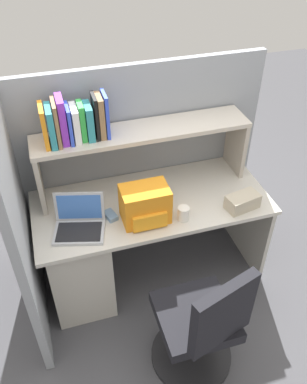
% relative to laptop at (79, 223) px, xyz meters
% --- Properties ---
extents(ground_plane, '(8.00, 8.00, 0.00)m').
position_rel_laptop_xyz_m(ground_plane, '(0.51, 0.12, -0.78)').
color(ground_plane, '#4C4C51').
extents(desk, '(1.60, 0.70, 0.73)m').
position_rel_laptop_xyz_m(desk, '(0.12, 0.12, -0.38)').
color(desk, beige).
rests_on(desk, ground_plane).
extents(cubicle_partition_rear, '(1.84, 0.05, 1.55)m').
position_rel_laptop_xyz_m(cubicle_partition_rear, '(0.51, 0.50, -0.01)').
color(cubicle_partition_rear, gray).
rests_on(cubicle_partition_rear, ground_plane).
extents(cubicle_partition_left, '(0.05, 1.06, 1.55)m').
position_rel_laptop_xyz_m(cubicle_partition_left, '(-0.34, 0.07, -0.01)').
color(cubicle_partition_left, gray).
rests_on(cubicle_partition_left, ground_plane).
extents(overhead_hutch, '(1.44, 0.28, 0.45)m').
position_rel_laptop_xyz_m(overhead_hutch, '(0.51, 0.32, 0.30)').
color(overhead_hutch, '#B3A99C').
rests_on(overhead_hutch, desk).
extents(reference_books_on_shelf, '(0.40, 0.19, 0.29)m').
position_rel_laptop_xyz_m(reference_books_on_shelf, '(0.08, 0.32, 0.53)').
color(reference_books_on_shelf, orange).
rests_on(reference_books_on_shelf, overhead_hutch).
extents(laptop, '(0.36, 0.32, 0.22)m').
position_rel_laptop_xyz_m(laptop, '(0.00, 0.00, 0.00)').
color(laptop, '#B7BABF').
rests_on(laptop, desk).
extents(backpack, '(0.30, 0.23, 0.24)m').
position_rel_laptop_xyz_m(backpack, '(0.42, -0.03, 0.07)').
color(backpack, orange).
rests_on(backpack, desk).
extents(computer_mouse, '(0.09, 0.12, 0.03)m').
position_rel_laptop_xyz_m(computer_mouse, '(0.21, 0.05, -0.03)').
color(computer_mouse, '#7299C6').
rests_on(computer_mouse, desk).
extents(paper_cup, '(0.08, 0.08, 0.10)m').
position_rel_laptop_xyz_m(paper_cup, '(0.65, -0.11, -0.00)').
color(paper_cup, white).
rests_on(paper_cup, desk).
extents(tissue_box, '(0.24, 0.16, 0.10)m').
position_rel_laptop_xyz_m(tissue_box, '(1.06, -0.11, -0.00)').
color(tissue_box, '#BFB299').
rests_on(tissue_box, desk).
extents(office_chair, '(0.52, 0.54, 0.93)m').
position_rel_laptop_xyz_m(office_chair, '(0.56, -0.69, -0.39)').
color(office_chair, black).
rests_on(office_chair, ground_plane).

